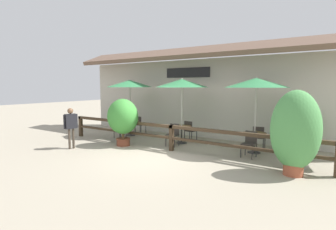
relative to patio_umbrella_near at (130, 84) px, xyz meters
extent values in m
plane|color=#9E937F|center=(3.28, -2.48, -2.48)|extent=(60.00, 60.00, 0.00)
cube|color=#BCB7A8|center=(3.28, 1.72, -0.68)|extent=(14.00, 0.40, 3.60)
cube|color=brown|center=(3.28, 1.17, 1.39)|extent=(14.28, 1.48, 0.70)
cube|color=black|center=(2.28, 1.49, 0.52)|extent=(2.30, 0.04, 0.46)
cube|color=#3D2D1E|center=(3.28, -1.43, -1.59)|extent=(10.40, 0.14, 0.11)
cube|color=#3D2D1E|center=(3.28, -1.43, -2.01)|extent=(10.40, 0.10, 0.09)
cube|color=#3D2D1E|center=(-1.85, -1.43, -2.01)|extent=(0.14, 0.14, 0.95)
cube|color=#3D2D1E|center=(3.28, -1.43, -2.01)|extent=(0.14, 0.14, 0.95)
cylinder|color=#B7B2A8|center=(0.00, 0.00, -1.30)|extent=(0.06, 0.06, 2.37)
cone|color=#33844C|center=(0.00, 0.00, 0.01)|extent=(2.18, 2.18, 0.34)
sphere|color=#B2ADA3|center=(0.00, 0.00, 0.18)|extent=(0.07, 0.07, 0.07)
cylinder|color=brown|center=(0.00, 0.00, -1.78)|extent=(0.81, 0.81, 0.05)
cylinder|color=#333333|center=(0.00, 0.00, -2.14)|extent=(0.07, 0.07, 0.68)
cylinder|color=#333333|center=(0.00, 0.00, -2.47)|extent=(0.45, 0.45, 0.03)
cube|color=#332D28|center=(0.03, -0.75, -2.04)|extent=(0.44, 0.44, 0.05)
cube|color=#332D28|center=(0.04, -0.56, -1.81)|extent=(0.40, 0.05, 0.40)
cylinder|color=#2D2D2D|center=(-0.17, -0.93, -2.27)|extent=(0.04, 0.04, 0.42)
cylinder|color=#2D2D2D|center=(0.21, -0.95, -2.27)|extent=(0.04, 0.04, 0.42)
cylinder|color=#2D2D2D|center=(-0.15, -0.55, -2.27)|extent=(0.04, 0.04, 0.42)
cylinder|color=#2D2D2D|center=(0.23, -0.57, -2.27)|extent=(0.04, 0.04, 0.42)
cube|color=#332D28|center=(0.01, 0.75, -2.04)|extent=(0.42, 0.42, 0.05)
cube|color=#332D28|center=(0.01, 0.56, -1.81)|extent=(0.40, 0.04, 0.40)
cylinder|color=#2D2D2D|center=(0.20, 0.94, -2.27)|extent=(0.04, 0.04, 0.42)
cylinder|color=#2D2D2D|center=(-0.18, 0.94, -2.27)|extent=(0.04, 0.04, 0.42)
cylinder|color=#2D2D2D|center=(0.20, 0.56, -2.27)|extent=(0.04, 0.04, 0.42)
cylinder|color=#2D2D2D|center=(-0.18, 0.56, -2.27)|extent=(0.04, 0.04, 0.42)
cylinder|color=#B7B2A8|center=(2.92, -0.11, -1.30)|extent=(0.06, 0.06, 2.37)
cone|color=#33844C|center=(2.92, -0.11, 0.01)|extent=(2.18, 2.18, 0.34)
sphere|color=#B2ADA3|center=(2.92, -0.11, 0.18)|extent=(0.07, 0.07, 0.07)
cylinder|color=brown|center=(2.92, -0.11, -1.78)|extent=(0.81, 0.81, 0.05)
cylinder|color=#333333|center=(2.92, -0.11, -2.14)|extent=(0.07, 0.07, 0.68)
cylinder|color=#333333|center=(2.92, -0.11, -2.47)|extent=(0.45, 0.45, 0.03)
cube|color=#332D28|center=(2.90, -0.78, -2.04)|extent=(0.45, 0.45, 0.05)
cube|color=#332D28|center=(2.88, -0.59, -1.81)|extent=(0.40, 0.07, 0.40)
cylinder|color=#2D2D2D|center=(2.73, -0.99, -2.27)|extent=(0.04, 0.04, 0.42)
cylinder|color=#2D2D2D|center=(3.10, -0.96, -2.27)|extent=(0.04, 0.04, 0.42)
cylinder|color=#2D2D2D|center=(2.69, -0.61, -2.27)|extent=(0.04, 0.04, 0.42)
cylinder|color=#2D2D2D|center=(3.07, -0.58, -2.27)|extent=(0.04, 0.04, 0.42)
cube|color=#332D28|center=(2.99, 0.56, -2.04)|extent=(0.47, 0.47, 0.05)
cube|color=#332D28|center=(2.97, 0.37, -1.81)|extent=(0.40, 0.09, 0.40)
cylinder|color=#2D2D2D|center=(3.20, 0.72, -2.27)|extent=(0.04, 0.04, 0.42)
cylinder|color=#2D2D2D|center=(2.83, 0.77, -2.27)|extent=(0.04, 0.04, 0.42)
cylinder|color=#2D2D2D|center=(3.15, 0.34, -2.27)|extent=(0.04, 0.04, 0.42)
cylinder|color=#2D2D2D|center=(2.78, 0.39, -2.27)|extent=(0.04, 0.04, 0.42)
cylinder|color=#B7B2A8|center=(5.89, -0.06, -1.30)|extent=(0.06, 0.06, 2.37)
cone|color=#33844C|center=(5.89, -0.06, 0.01)|extent=(2.18, 2.18, 0.34)
sphere|color=#B2ADA3|center=(5.89, -0.06, 0.18)|extent=(0.07, 0.07, 0.07)
cylinder|color=brown|center=(5.89, -0.06, -1.78)|extent=(0.81, 0.81, 0.05)
cylinder|color=#333333|center=(5.89, -0.06, -2.14)|extent=(0.07, 0.07, 0.68)
cylinder|color=#333333|center=(5.89, -0.06, -2.47)|extent=(0.45, 0.45, 0.03)
cube|color=#332D28|center=(5.91, -0.78, -2.04)|extent=(0.45, 0.45, 0.05)
cube|color=#332D28|center=(5.93, -0.59, -1.81)|extent=(0.40, 0.07, 0.40)
cylinder|color=#2D2D2D|center=(5.71, -0.95, -2.27)|extent=(0.04, 0.04, 0.42)
cylinder|color=#2D2D2D|center=(6.09, -0.98, -2.27)|extent=(0.04, 0.04, 0.42)
cylinder|color=#2D2D2D|center=(5.74, -0.57, -2.27)|extent=(0.04, 0.04, 0.42)
cylinder|color=#2D2D2D|center=(6.12, -0.60, -2.27)|extent=(0.04, 0.04, 0.42)
cube|color=#332D28|center=(5.88, 0.66, -2.04)|extent=(0.45, 0.45, 0.05)
cube|color=#332D28|center=(5.89, 0.47, -1.81)|extent=(0.40, 0.07, 0.40)
cylinder|color=#2D2D2D|center=(6.05, 0.87, -2.27)|extent=(0.04, 0.04, 0.42)
cylinder|color=#2D2D2D|center=(5.67, 0.83, -2.27)|extent=(0.04, 0.04, 0.42)
cylinder|color=#2D2D2D|center=(6.08, 0.49, -2.27)|extent=(0.04, 0.04, 0.42)
cylinder|color=#2D2D2D|center=(5.70, 0.45, -2.27)|extent=(0.04, 0.04, 0.42)
cylinder|color=#9E4C33|center=(7.43, -1.87, -2.32)|extent=(0.51, 0.51, 0.33)
cylinder|color=#9E4C33|center=(7.43, -1.87, -2.17)|extent=(0.55, 0.55, 0.04)
ellipsoid|color=#4C934C|center=(7.43, -1.87, -1.26)|extent=(1.26, 1.13, 2.10)
cylinder|color=brown|center=(1.20, -1.78, -2.34)|extent=(0.52, 0.52, 0.29)
cylinder|color=brown|center=(1.20, -1.78, -2.22)|extent=(0.57, 0.57, 0.04)
cylinder|color=brown|center=(1.20, -1.78, -1.99)|extent=(0.09, 0.09, 0.42)
ellipsoid|color=#3D8E38|center=(1.20, -1.78, -1.31)|extent=(1.27, 1.15, 1.40)
cylinder|color=#B7AD99|center=(7.34, 1.07, -2.29)|extent=(0.35, 0.35, 0.39)
cylinder|color=#B7AD99|center=(7.34, 1.07, -2.11)|extent=(0.38, 0.38, 0.04)
ellipsoid|color=#3D8E38|center=(7.34, 1.07, -1.57)|extent=(0.77, 0.69, 1.23)
cylinder|color=#42382D|center=(-0.04, -3.19, -2.09)|extent=(0.09, 0.09, 0.78)
cylinder|color=#42382D|center=(-0.08, -3.34, -2.09)|extent=(0.09, 0.09, 0.78)
cube|color=black|center=(-0.06, -3.27, -1.43)|extent=(0.28, 0.45, 0.55)
cylinder|color=black|center=(-0.01, -3.03, -1.43)|extent=(0.07, 0.07, 0.52)
cylinder|color=black|center=(-0.11, -3.50, -1.43)|extent=(0.07, 0.07, 0.52)
sphere|color=brown|center=(-0.06, -3.27, -1.04)|extent=(0.21, 0.21, 0.21)
camera|label=1|loc=(8.39, -9.38, -0.11)|focal=28.00mm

